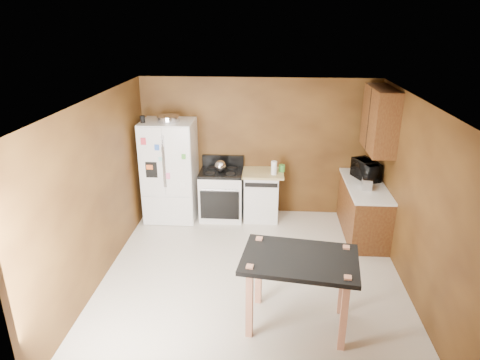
# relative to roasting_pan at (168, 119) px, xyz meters

# --- Properties ---
(floor) EXTENTS (4.50, 4.50, 0.00)m
(floor) POSITION_rel_roasting_pan_xyz_m (1.52, -1.85, -1.85)
(floor) COLOR beige
(floor) RESTS_ON ground
(ceiling) EXTENTS (4.50, 4.50, 0.00)m
(ceiling) POSITION_rel_roasting_pan_xyz_m (1.52, -1.85, 0.65)
(ceiling) COLOR white
(ceiling) RESTS_ON ground
(wall_back) EXTENTS (4.20, 0.00, 4.20)m
(wall_back) POSITION_rel_roasting_pan_xyz_m (1.52, 0.40, -0.60)
(wall_back) COLOR brown
(wall_back) RESTS_ON ground
(wall_front) EXTENTS (4.20, 0.00, 4.20)m
(wall_front) POSITION_rel_roasting_pan_xyz_m (1.52, -4.10, -0.60)
(wall_front) COLOR brown
(wall_front) RESTS_ON ground
(wall_left) EXTENTS (0.00, 4.50, 4.50)m
(wall_left) POSITION_rel_roasting_pan_xyz_m (-0.58, -1.85, -0.60)
(wall_left) COLOR brown
(wall_left) RESTS_ON ground
(wall_right) EXTENTS (0.00, 4.50, 4.50)m
(wall_right) POSITION_rel_roasting_pan_xyz_m (3.62, -1.85, -0.60)
(wall_right) COLOR brown
(wall_right) RESTS_ON ground
(roasting_pan) EXTENTS (0.39, 0.39, 0.10)m
(roasting_pan) POSITION_rel_roasting_pan_xyz_m (0.00, 0.00, 0.00)
(roasting_pan) COLOR silver
(roasting_pan) RESTS_ON refrigerator
(pen_cup) EXTENTS (0.08, 0.08, 0.12)m
(pen_cup) POSITION_rel_roasting_pan_xyz_m (-0.41, -0.13, 0.01)
(pen_cup) COLOR black
(pen_cup) RESTS_ON refrigerator
(kettle) EXTENTS (0.21, 0.21, 0.21)m
(kettle) POSITION_rel_roasting_pan_xyz_m (0.87, 0.04, -0.84)
(kettle) COLOR silver
(kettle) RESTS_ON gas_range
(paper_towel) EXTENTS (0.10, 0.10, 0.24)m
(paper_towel) POSITION_rel_roasting_pan_xyz_m (1.82, -0.01, -0.84)
(paper_towel) COLOR white
(paper_towel) RESTS_ON dishwasher
(green_canister) EXTENTS (0.14, 0.14, 0.12)m
(green_canister) POSITION_rel_roasting_pan_xyz_m (1.96, 0.15, -0.90)
(green_canister) COLOR green
(green_canister) RESTS_ON dishwasher
(toaster) EXTENTS (0.18, 0.26, 0.18)m
(toaster) POSITION_rel_roasting_pan_xyz_m (3.29, -0.59, -0.86)
(toaster) COLOR silver
(toaster) RESTS_ON right_cabinets
(microwave) EXTENTS (0.52, 0.62, 0.29)m
(microwave) POSITION_rel_roasting_pan_xyz_m (3.36, -0.14, -0.80)
(microwave) COLOR black
(microwave) RESTS_ON right_cabinets
(refrigerator) EXTENTS (0.90, 0.80, 1.80)m
(refrigerator) POSITION_rel_roasting_pan_xyz_m (-0.03, 0.01, -0.95)
(refrigerator) COLOR white
(refrigerator) RESTS_ON ground
(gas_range) EXTENTS (0.76, 0.68, 1.10)m
(gas_range) POSITION_rel_roasting_pan_xyz_m (0.88, 0.07, -1.39)
(gas_range) COLOR white
(gas_range) RESTS_ON ground
(dishwasher) EXTENTS (0.78, 0.63, 0.89)m
(dishwasher) POSITION_rel_roasting_pan_xyz_m (1.60, 0.10, -1.40)
(dishwasher) COLOR white
(dishwasher) RESTS_ON ground
(right_cabinets) EXTENTS (0.63, 1.58, 2.45)m
(right_cabinets) POSITION_rel_roasting_pan_xyz_m (3.36, -0.37, -0.94)
(right_cabinets) COLOR brown
(right_cabinets) RESTS_ON ground
(island) EXTENTS (1.41, 1.04, 0.94)m
(island) POSITION_rel_roasting_pan_xyz_m (2.10, -2.80, -1.07)
(island) COLOR black
(island) RESTS_ON ground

